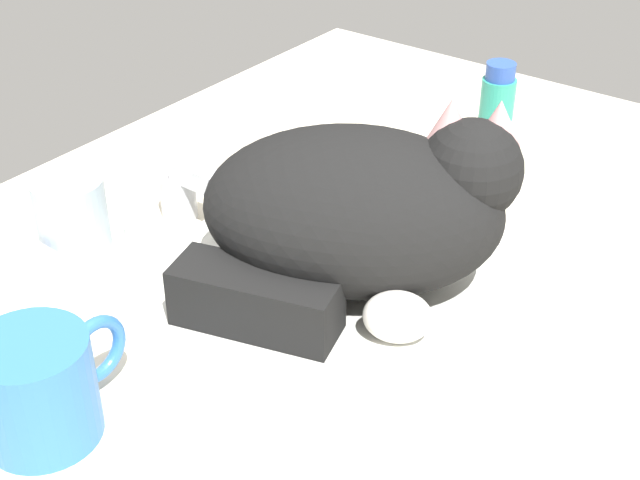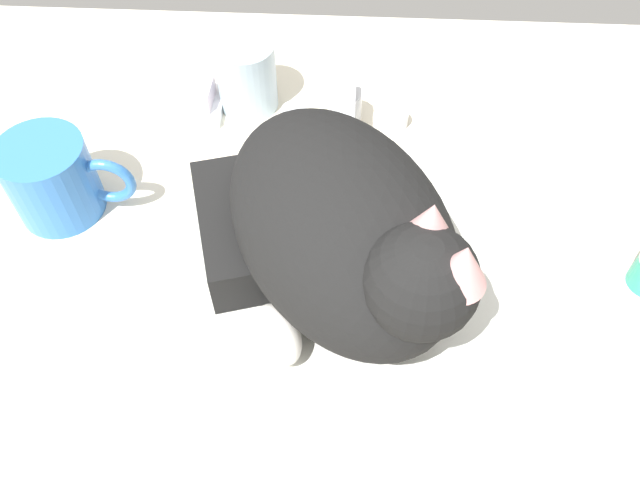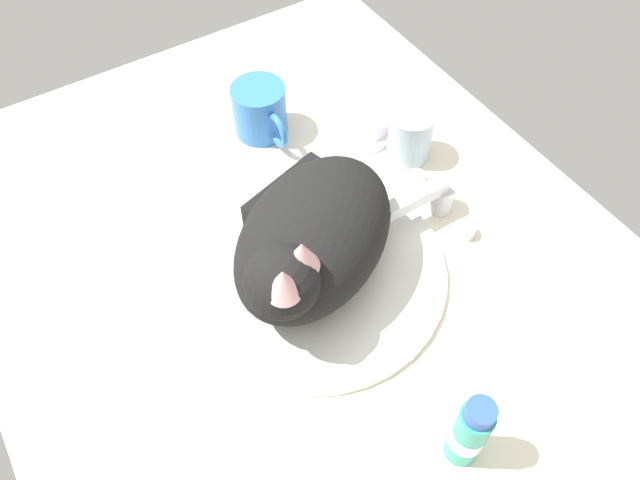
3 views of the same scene
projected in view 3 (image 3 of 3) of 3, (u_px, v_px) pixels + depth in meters
The scene contains 9 objects.
ground_plane at pixel (315, 279), 83.73cm from camera, with size 110.00×82.50×3.00cm, color silver.
sink_basin at pixel (315, 271), 82.12cm from camera, with size 34.88×34.88×1.01cm, color silver.
faucet at pixel (433, 199), 86.40cm from camera, with size 14.08×11.74×6.39cm.
cat at pixel (309, 240), 75.51cm from camera, with size 27.99×30.57×16.59cm.
coffee_mug at pixel (260, 111), 95.52cm from camera, with size 12.40×8.39×8.24cm.
rinse_cup at pixel (410, 136), 92.38cm from camera, with size 6.57×6.57×8.05cm.
soap_dish at pixel (374, 127), 98.49cm from camera, with size 9.00×6.40×1.20cm, color white.
soap_bar at pixel (374, 118), 97.10cm from camera, with size 6.96×4.15×2.27cm, color silver.
toothpaste_bottle at pixel (469, 433), 64.02cm from camera, with size 3.75×3.75×12.05cm.
Camera 3 is at (39.01, -23.83, 68.85)cm, focal length 34.80 mm.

